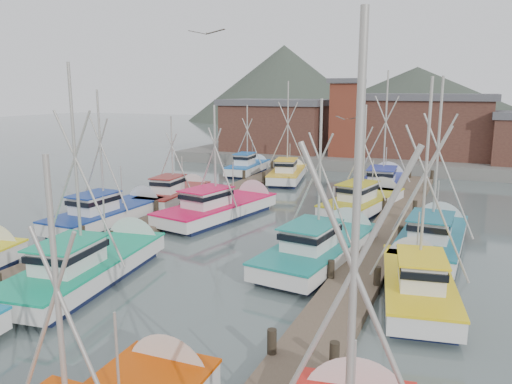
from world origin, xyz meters
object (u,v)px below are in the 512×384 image
at_px(lookout_tower, 346,117).
at_px(boat_4, 93,264).
at_px(boat_8, 223,207).
at_px(boat_12, 288,173).

xyz_separation_m(lookout_tower, boat_4, (-2.25, -38.40, -4.86)).
distance_m(boat_4, boat_8, 12.44).
distance_m(lookout_tower, boat_8, 26.50).
height_order(boat_4, boat_12, boat_4).
bearing_deg(boat_8, lookout_tower, 96.55).
bearing_deg(boat_4, lookout_tower, 78.84).
bearing_deg(boat_12, lookout_tower, 64.28).
distance_m(lookout_tower, boat_12, 12.31).
bearing_deg(lookout_tower, boat_12, -103.99).
relative_size(boat_4, boat_8, 1.00).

